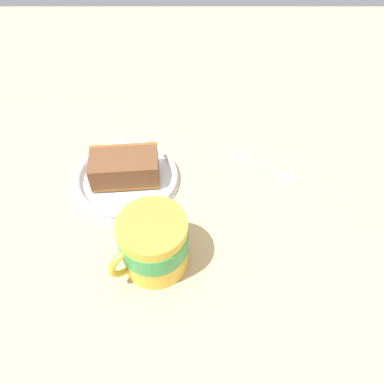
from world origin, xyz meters
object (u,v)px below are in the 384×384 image
at_px(small_plate, 126,177).
at_px(tea_mug, 153,242).
at_px(teaspoon, 277,171).
at_px(cake_slice, 124,167).

relative_size(small_plate, tea_mug, 1.67).
height_order(small_plate, teaspoon, small_plate).
height_order(tea_mug, teaspoon, tea_mug).
bearing_deg(small_plate, cake_slice, 94.62).
bearing_deg(teaspoon, tea_mug, -139.00).
bearing_deg(cake_slice, small_plate, -85.38).
relative_size(small_plate, teaspoon, 1.62).
xyz_separation_m(cake_slice, teaspoon, (0.27, 0.02, -0.03)).
xyz_separation_m(small_plate, tea_mug, (0.06, -0.16, 0.04)).
xyz_separation_m(small_plate, teaspoon, (0.27, 0.02, -0.01)).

